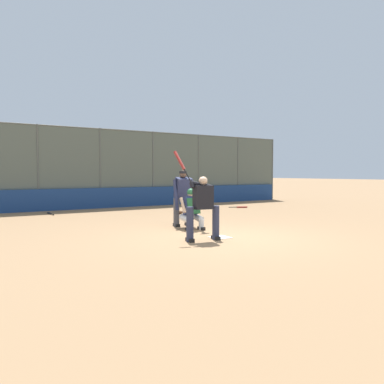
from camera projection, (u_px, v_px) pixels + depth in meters
ground_plane at (220, 238)px, 8.91m from camera, size 160.00×160.00×0.00m
home_plate_marker at (220, 237)px, 8.91m from camera, size 0.43×0.43×0.01m
backstop_fence at (100, 166)px, 16.39m from camera, size 20.59×0.08×3.50m
padding_wall at (101, 198)px, 16.38m from camera, size 20.10×0.18×0.88m
bleachers_beyond at (97, 194)px, 18.92m from camera, size 14.36×2.50×1.48m
batter_at_plate at (202, 206)px, 8.47m from camera, size 0.91×0.72×2.05m
catcher_behind_plate at (192, 208)px, 10.13m from camera, size 0.59×0.68×1.12m
umpire_home at (183, 197)px, 10.78m from camera, size 0.65×0.43×1.61m
spare_bat_near_backstop at (241, 207)px, 16.53m from camera, size 0.76×0.41×0.07m
spare_bat_by_padding at (50, 213)px, 13.97m from camera, size 0.09×0.91×0.07m
fielding_glove_on_dirt at (179, 212)px, 14.05m from camera, size 0.34×0.26×0.12m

